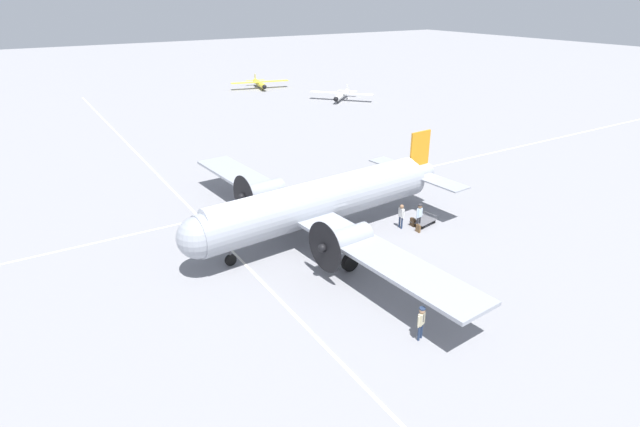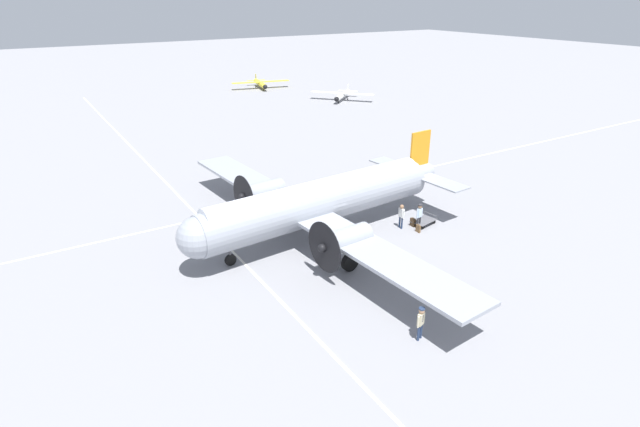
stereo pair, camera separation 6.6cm
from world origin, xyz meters
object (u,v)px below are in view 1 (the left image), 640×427
object	(u,v)px
light_aircraft_taxiing	(342,95)
baggage_cart	(423,221)
crew_foreground	(421,320)
suitcase_upright_spare	(418,228)
ramp_agent	(419,213)
airliner_main	(315,203)
suitcase_near_door	(413,222)
passenger_boarding	(401,214)
light_aircraft_distant	(260,84)

from	to	relation	value
light_aircraft_taxiing	baggage_cart	bearing A→B (deg)	22.64
crew_foreground	suitcase_upright_spare	size ratio (longest dim) A/B	3.07
ramp_agent	suitcase_upright_spare	world-z (taller)	ramp_agent
airliner_main	ramp_agent	xyz separation A→B (m)	(2.45, 6.76, -1.39)
suitcase_upright_spare	baggage_cart	size ratio (longest dim) A/B	0.29
airliner_main	ramp_agent	world-z (taller)	airliner_main
suitcase_near_door	light_aircraft_taxiing	size ratio (longest dim) A/B	0.08
airliner_main	light_aircraft_taxiing	xyz separation A→B (m)	(-37.12, 27.30, -1.70)
passenger_boarding	ramp_agent	world-z (taller)	ramp_agent
crew_foreground	baggage_cart	bearing A→B (deg)	-152.63
suitcase_upright_spare	passenger_boarding	bearing A→B (deg)	-152.21
passenger_boarding	light_aircraft_distant	bearing A→B (deg)	166.01
passenger_boarding	ramp_agent	size ratio (longest dim) A/B	0.99
airliner_main	suitcase_near_door	distance (m)	7.27
light_aircraft_distant	light_aircraft_taxiing	size ratio (longest dim) A/B	1.23
light_aircraft_taxiing	suitcase_near_door	bearing A→B (deg)	21.57
airliner_main	baggage_cart	size ratio (longest dim) A/B	14.20
ramp_agent	suitcase_near_door	xyz separation A→B (m)	(-0.44, -0.13, -0.81)
ramp_agent	light_aircraft_taxiing	world-z (taller)	light_aircraft_taxiing
passenger_boarding	light_aircraft_taxiing	world-z (taller)	light_aircraft_taxiing
suitcase_near_door	airliner_main	bearing A→B (deg)	-106.88
airliner_main	suitcase_upright_spare	bearing A→B (deg)	150.94
airliner_main	light_aircraft_distant	distance (m)	57.09
crew_foreground	light_aircraft_taxiing	world-z (taller)	light_aircraft_taxiing
baggage_cart	light_aircraft_distant	size ratio (longest dim) A/B	0.20
ramp_agent	light_aircraft_taxiing	distance (m)	44.58
crew_foreground	baggage_cart	xyz separation A→B (m)	(-9.32, 8.81, -0.80)
baggage_cart	light_aircraft_taxiing	world-z (taller)	light_aircraft_taxiing
light_aircraft_distant	ramp_agent	bearing A→B (deg)	-2.79
airliner_main	passenger_boarding	size ratio (longest dim) A/B	15.73
passenger_boarding	suitcase_upright_spare	bearing A→B (deg)	29.79
passenger_boarding	suitcase_near_door	size ratio (longest dim) A/B	2.79
passenger_boarding	light_aircraft_taxiing	xyz separation A→B (m)	(-38.92, 21.57, -0.26)
airliner_main	light_aircraft_distant	xyz separation A→B (m)	(-52.90, 21.41, -1.69)
crew_foreground	suitcase_near_door	xyz separation A→B (m)	(-9.48, 7.97, -0.79)
baggage_cart	light_aircraft_distant	distance (m)	56.81
crew_foreground	ramp_agent	world-z (taller)	ramp_agent
ramp_agent	light_aircraft_distant	bearing A→B (deg)	-115.04
baggage_cart	airliner_main	bearing A→B (deg)	-27.71
crew_foreground	airliner_main	bearing A→B (deg)	-115.91
baggage_cart	light_aircraft_distant	world-z (taller)	light_aircraft_distant
light_aircraft_distant	suitcase_near_door	bearing A→B (deg)	-3.03
light_aircraft_distant	crew_foreground	bearing A→B (deg)	-7.43
crew_foreground	light_aircraft_distant	distance (m)	68.29
crew_foreground	suitcase_near_door	bearing A→B (deg)	-149.31
crew_foreground	light_aircraft_distant	bearing A→B (deg)	-128.71
airliner_main	suitcase_near_door	xyz separation A→B (m)	(2.01, 6.63, -2.20)
ramp_agent	light_aircraft_taxiing	size ratio (longest dim) A/B	0.22
passenger_boarding	ramp_agent	bearing A→B (deg)	60.12
light_aircraft_taxiing	crew_foreground	bearing A→B (deg)	18.91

